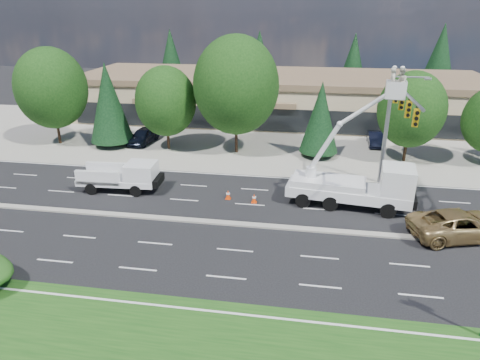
% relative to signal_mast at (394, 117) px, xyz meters
% --- Properties ---
extents(ground, '(140.00, 140.00, 0.00)m').
position_rel_signal_mast_xyz_m(ground, '(-10.03, -7.04, -6.06)').
color(ground, black).
rests_on(ground, ground).
extents(concrete_apron, '(140.00, 22.00, 0.01)m').
position_rel_signal_mast_xyz_m(concrete_apron, '(-10.03, 12.96, -6.05)').
color(concrete_apron, gray).
rests_on(concrete_apron, ground).
extents(road_median, '(120.00, 0.55, 0.12)m').
position_rel_signal_mast_xyz_m(road_median, '(-10.03, -7.04, -6.00)').
color(road_median, gray).
rests_on(road_median, ground).
extents(strip_mall, '(50.40, 15.40, 5.50)m').
position_rel_signal_mast_xyz_m(strip_mall, '(-10.03, 22.93, -3.23)').
color(strip_mall, tan).
rests_on(strip_mall, ground).
extents(tree_front_a, '(7.12, 7.12, 9.88)m').
position_rel_signal_mast_xyz_m(tree_front_a, '(-32.03, 7.96, -0.27)').
color(tree_front_a, '#332114').
rests_on(tree_front_a, ground).
extents(tree_front_b, '(4.31, 4.31, 8.50)m').
position_rel_signal_mast_xyz_m(tree_front_b, '(-26.03, 7.96, -1.50)').
color(tree_front_b, '#332114').
rests_on(tree_front_b, ground).
extents(tree_front_c, '(5.98, 5.98, 8.30)m').
position_rel_signal_mast_xyz_m(tree_front_c, '(-20.03, 7.96, -1.20)').
color(tree_front_c, '#332114').
rests_on(tree_front_c, ground).
extents(tree_front_d, '(8.11, 8.11, 11.25)m').
position_rel_signal_mast_xyz_m(tree_front_d, '(-13.03, 7.96, 0.53)').
color(tree_front_d, '#332114').
rests_on(tree_front_d, ground).
extents(tree_front_e, '(3.66, 3.66, 7.21)m').
position_rel_signal_mast_xyz_m(tree_front_e, '(-5.03, 7.96, -2.19)').
color(tree_front_e, '#332114').
rests_on(tree_front_e, ground).
extents(tree_front_f, '(6.01, 6.01, 8.34)m').
position_rel_signal_mast_xyz_m(tree_front_f, '(2.97, 7.96, -1.18)').
color(tree_front_f, '#332114').
rests_on(tree_front_f, ground).
extents(tree_back_a, '(5.18, 5.18, 10.22)m').
position_rel_signal_mast_xyz_m(tree_back_a, '(-28.03, 34.96, -0.57)').
color(tree_back_a, '#332114').
rests_on(tree_back_a, ground).
extents(tree_back_b, '(5.15, 5.15, 10.15)m').
position_rel_signal_mast_xyz_m(tree_back_b, '(-14.03, 34.96, -0.61)').
color(tree_back_b, '#332114').
rests_on(tree_back_b, ground).
extents(tree_back_c, '(5.03, 5.03, 9.91)m').
position_rel_signal_mast_xyz_m(tree_back_c, '(-0.03, 34.96, -0.74)').
color(tree_back_c, '#332114').
rests_on(tree_back_c, ground).
extents(tree_back_d, '(5.76, 5.76, 11.35)m').
position_rel_signal_mast_xyz_m(tree_back_d, '(11.97, 34.96, 0.03)').
color(tree_back_d, '#332114').
rests_on(tree_back_d, ground).
extents(signal_mast, '(2.76, 10.16, 9.00)m').
position_rel_signal_mast_xyz_m(signal_mast, '(0.00, 0.00, 0.00)').
color(signal_mast, gray).
rests_on(signal_mast, ground).
extents(utility_pickup, '(6.19, 2.67, 2.33)m').
position_rel_signal_mast_xyz_m(utility_pickup, '(-20.16, -2.82, -5.10)').
color(utility_pickup, white).
rests_on(utility_pickup, ground).
extents(bucket_truck, '(8.95, 3.71, 10.06)m').
position_rel_signal_mast_xyz_m(bucket_truck, '(-2.26, -2.94, -3.95)').
color(bucket_truck, white).
rests_on(bucket_truck, ground).
extents(traffic_cone_a, '(0.40, 0.40, 0.70)m').
position_rel_signal_mast_xyz_m(traffic_cone_a, '(-19.03, -2.95, -5.72)').
color(traffic_cone_a, '#E93A07').
rests_on(traffic_cone_a, ground).
extents(traffic_cone_b, '(0.40, 0.40, 0.70)m').
position_rel_signal_mast_xyz_m(traffic_cone_b, '(-11.79, -3.09, -5.72)').
color(traffic_cone_b, '#E93A07').
rests_on(traffic_cone_b, ground).
extents(traffic_cone_c, '(0.40, 0.40, 0.70)m').
position_rel_signal_mast_xyz_m(traffic_cone_c, '(-9.77, -3.43, -5.72)').
color(traffic_cone_c, '#E93A07').
rests_on(traffic_cone_c, ground).
extents(minivan, '(6.89, 4.53, 1.76)m').
position_rel_signal_mast_xyz_m(minivan, '(3.64, -6.44, -5.18)').
color(minivan, '#A1834E').
rests_on(minivan, ground).
extents(parked_car_west, '(2.50, 4.96, 1.62)m').
position_rel_signal_mast_xyz_m(parked_car_west, '(-23.26, 9.38, -5.25)').
color(parked_car_west, black).
rests_on(parked_car_west, ground).
extents(parked_car_east, '(1.54, 4.14, 1.35)m').
position_rel_signal_mast_xyz_m(parked_car_east, '(0.87, 12.57, -5.38)').
color(parked_car_east, black).
rests_on(parked_car_east, ground).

